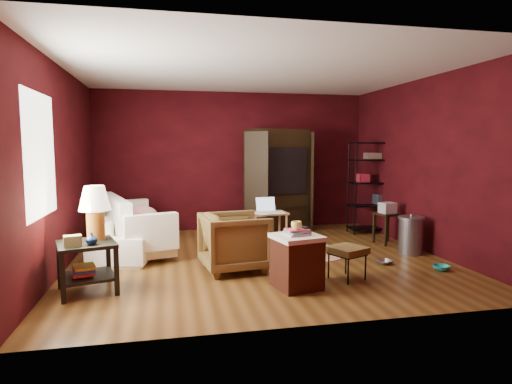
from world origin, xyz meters
TOP-DOWN VIEW (x-y plane):
  - room at (-0.04, -0.01)m, footprint 5.54×5.04m
  - sofa at (-1.90, 0.85)m, footprint 0.99×2.17m
  - armchair at (-0.45, -0.51)m, footprint 0.89×0.94m
  - pet_bowl_steel at (1.72, -0.66)m, footprint 0.24×0.09m
  - pet_bowl_turquoise at (2.34, -1.11)m, footprint 0.23×0.11m
  - vase at (-2.19, -1.20)m, footprint 0.18×0.18m
  - mug at (0.15, -1.44)m, footprint 0.13×0.11m
  - side_table at (-2.22, -0.99)m, footprint 0.77×0.77m
  - sofa_cushions at (-1.88, 0.82)m, footprint 1.29×2.12m
  - hamper at (0.17, -1.41)m, footprint 0.63×0.63m
  - footstool at (0.90, -1.21)m, footprint 0.55×0.55m
  - rug_round at (0.80, 0.24)m, footprint 1.77×1.77m
  - rug_oriental at (0.41, 0.85)m, footprint 1.37×0.97m
  - laptop_desk at (0.38, 1.01)m, footprint 0.68×0.55m
  - tv_armoire at (0.82, 2.02)m, footprint 1.52×1.14m
  - wire_shelving at (2.60, 1.50)m, footprint 0.89×0.41m
  - small_stand at (2.41, 0.53)m, footprint 0.43×0.43m
  - trash_can at (2.43, -0.19)m, footprint 0.47×0.47m

SIDE VIEW (x-z plane):
  - rug_round at x=0.80m, z-range 0.00..0.01m
  - rug_oriental at x=0.41m, z-range 0.01..0.02m
  - pet_bowl_turquoise at x=2.34m, z-range 0.00..0.23m
  - pet_bowl_steel at x=1.72m, z-range 0.00..0.23m
  - trash_can at x=2.43m, z-range -0.02..0.62m
  - hamper at x=0.17m, z-range -0.03..0.71m
  - footstool at x=0.90m, z-range 0.15..0.57m
  - sofa_cushions at x=-1.88m, z-range -0.01..0.82m
  - sofa at x=-1.90m, z-range 0.00..0.82m
  - armchair at x=-0.45m, z-range 0.00..0.87m
  - laptop_desk at x=0.38m, z-range 0.10..0.89m
  - small_stand at x=2.41m, z-range 0.18..0.91m
  - vase at x=-2.19m, z-range 0.59..0.72m
  - side_table at x=-2.22m, z-range 0.12..1.36m
  - mug at x=0.15m, z-range 0.72..0.84m
  - wire_shelving at x=2.60m, z-range 0.09..1.87m
  - tv_armoire at x=0.82m, z-range 0.04..2.08m
  - room at x=-0.04m, z-range -0.02..2.82m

